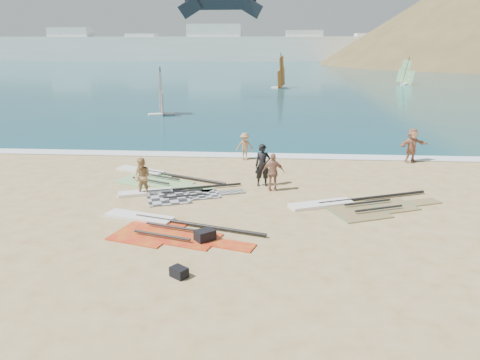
# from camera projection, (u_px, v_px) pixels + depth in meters

# --- Properties ---
(ground) EXTENTS (300.00, 300.00, 0.00)m
(ground) POSITION_uv_depth(u_px,v_px,m) (247.00, 244.00, 15.28)
(ground) COLOR tan
(ground) RESTS_ON ground
(sea) EXTENTS (300.00, 240.00, 0.06)m
(sea) POSITION_uv_depth(u_px,v_px,m) (273.00, 64.00, 141.50)
(sea) COLOR #0B3F4E
(sea) RESTS_ON ground
(surf_line) EXTENTS (300.00, 1.20, 0.04)m
(surf_line) POSITION_uv_depth(u_px,v_px,m) (260.00, 156.00, 27.05)
(surf_line) COLOR white
(surf_line) RESTS_ON ground
(far_town) EXTENTS (160.00, 8.00, 12.00)m
(far_town) POSITION_uv_depth(u_px,v_px,m) (227.00, 47.00, 158.55)
(far_town) COLOR white
(far_town) RESTS_ON ground
(rig_grey) EXTENTS (5.53, 3.25, 0.20)m
(rig_grey) POSITION_uv_depth(u_px,v_px,m) (172.00, 194.00, 20.19)
(rig_grey) COLOR #242426
(rig_grey) RESTS_ON ground
(rig_green) EXTENTS (5.93, 4.12, 0.20)m
(rig_green) POSITION_uv_depth(u_px,v_px,m) (154.00, 177.00, 22.74)
(rig_green) COLOR #43AA17
(rig_green) RESTS_ON ground
(rig_orange) EXTENTS (6.33, 3.88, 0.20)m
(rig_orange) POSITION_uv_depth(u_px,v_px,m) (356.00, 205.00, 18.76)
(rig_orange) COLOR #FF4E07
(rig_orange) RESTS_ON ground
(rig_red) EXTENTS (6.19, 3.42, 0.20)m
(rig_red) POSITION_uv_depth(u_px,v_px,m) (162.00, 227.00, 16.57)
(rig_red) COLOR red
(rig_red) RESTS_ON ground
(gear_bag_near) EXTENTS (0.77, 0.75, 0.40)m
(gear_bag_near) POSITION_uv_depth(u_px,v_px,m) (205.00, 236.00, 15.46)
(gear_bag_near) COLOR black
(gear_bag_near) RESTS_ON ground
(gear_bag_far) EXTENTS (0.58, 0.55, 0.29)m
(gear_bag_far) POSITION_uv_depth(u_px,v_px,m) (179.00, 272.00, 13.13)
(gear_bag_far) COLOR black
(gear_bag_far) RESTS_ON ground
(person_wetsuit) EXTENTS (0.76, 0.56, 1.94)m
(person_wetsuit) POSITION_uv_depth(u_px,v_px,m) (263.00, 165.00, 21.23)
(person_wetsuit) COLOR black
(person_wetsuit) RESTS_ON ground
(beachgoer_left) EXTENTS (0.95, 0.82, 1.68)m
(beachgoer_left) POSITION_uv_depth(u_px,v_px,m) (143.00, 177.00, 19.81)
(beachgoer_left) COLOR tan
(beachgoer_left) RESTS_ON ground
(beachgoer_mid) EXTENTS (1.01, 0.60, 1.54)m
(beachgoer_mid) POSITION_uv_depth(u_px,v_px,m) (245.00, 146.00, 25.98)
(beachgoer_mid) COLOR #99744D
(beachgoer_mid) RESTS_ON ground
(beachgoer_back) EXTENTS (1.01, 0.46, 1.69)m
(beachgoer_back) POSITION_uv_depth(u_px,v_px,m) (273.00, 172.00, 20.55)
(beachgoer_back) COLOR #996750
(beachgoer_back) RESTS_ON ground
(beachgoer_right) EXTENTS (1.83, 1.23, 1.89)m
(beachgoer_right) POSITION_uv_depth(u_px,v_px,m) (412.00, 145.00, 25.42)
(beachgoer_right) COLOR #B6775A
(beachgoer_right) RESTS_ON ground
(windsurfer_left) EXTENTS (2.46, 2.75, 4.33)m
(windsurfer_left) POSITION_uv_depth(u_px,v_px,m) (161.00, 101.00, 41.78)
(windsurfer_left) COLOR white
(windsurfer_left) RESTS_ON ground
(windsurfer_centre) EXTENTS (2.83, 3.17, 4.98)m
(windsurfer_centre) POSITION_uv_depth(u_px,v_px,m) (281.00, 78.00, 66.05)
(windsurfer_centre) COLOR white
(windsurfer_centre) RESTS_ON ground
(windsurfer_right) EXTENTS (2.40, 2.29, 4.18)m
(windsurfer_right) POSITION_uv_depth(u_px,v_px,m) (405.00, 76.00, 71.93)
(windsurfer_right) COLOR white
(windsurfer_right) RESTS_ON ground
(kitesurf_kite) EXTENTS (9.27, 1.29, 2.82)m
(kitesurf_kite) POSITION_uv_depth(u_px,v_px,m) (220.00, 3.00, 50.04)
(kitesurf_kite) COLOR black
(kitesurf_kite) RESTS_ON ground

